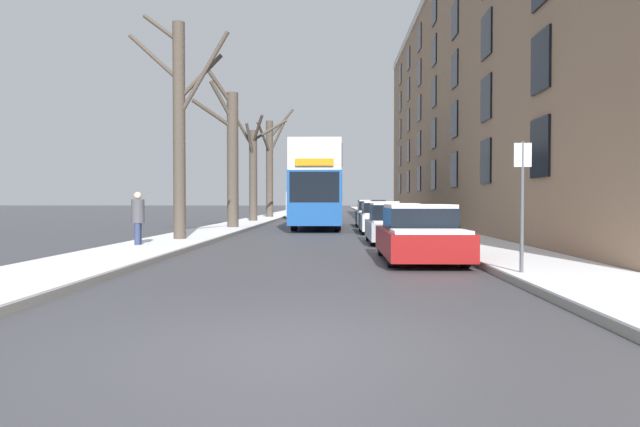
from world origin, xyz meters
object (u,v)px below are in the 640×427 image
Objects in this scene: bare_tree_left_3 at (270,165)px; parked_car_3 at (372,214)px; parked_car_0 at (419,235)px; street_sign_post at (522,201)px; parked_car_2 at (380,218)px; oncoming_van at (301,204)px; bare_tree_left_1 at (231,155)px; bare_tree_left_2 at (253,169)px; parked_car_1 at (394,225)px; pedestrian_left_sidewalk at (138,218)px; bare_tree_left_0 at (179,123)px; double_decker_bus at (318,183)px.

bare_tree_left_3 reaches higher than parked_car_3.
parked_car_0 is at bearing -77.16° from bare_tree_left_3.
street_sign_post is (1.38, -21.91, 0.79)m from parked_car_3.
parked_car_3 is 1.57× the size of street_sign_post.
parked_car_2 is 20.74m from oncoming_van.
parked_car_3 is at bearing -62.18° from bare_tree_left_3.
bare_tree_left_1 is 1.11× the size of bare_tree_left_2.
parked_car_1 is at bearing -90.00° from parked_car_2.
pedestrian_left_sidewalk is at bearing 160.05° from parked_car_0.
bare_tree_left_0 reaches higher than pedestrian_left_sidewalk.
double_decker_bus is (4.48, 11.53, -1.72)m from bare_tree_left_0.
pedestrian_left_sidewalk is (-0.54, -2.69, -3.23)m from bare_tree_left_0.
parked_car_0 is 0.91× the size of oncoming_van.
parked_car_2 is at bearing 41.08° from bare_tree_left_0.
bare_tree_left_2 reaches higher than parked_car_0.
street_sign_post reaches higher than parked_car_3.
bare_tree_left_0 is 1.12× the size of bare_tree_left_2.
bare_tree_left_3 reaches higher than bare_tree_left_2.
double_decker_bus reaches higher than street_sign_post.
bare_tree_left_2 is 9.38m from parked_car_3.
bare_tree_left_0 is 1.98× the size of parked_car_1.
parked_car_1 is 26.81m from oncoming_van.
parked_car_3 is at bearing 23.50° from double_decker_bus.
bare_tree_left_1 is at bearing -97.71° from oncoming_van.
double_decker_bus is at bearing -74.04° from bare_tree_left_3.
bare_tree_left_0 is at bearing -120.28° from parked_car_3.
bare_tree_left_2 reaches higher than oncoming_van.
street_sign_post reaches higher than pedestrian_left_sidewalk.
parked_car_1 is 9.54m from street_sign_post.
parked_car_2 is at bearing 132.10° from pedestrian_left_sidewalk.
bare_tree_left_1 is 1.63× the size of oncoming_van.
double_decker_bus is (4.45, -6.22, -1.09)m from bare_tree_left_2.
parked_car_1 is 1.01× the size of parked_car_3.
parked_car_2 is (0.00, 12.15, 0.03)m from parked_car_0.
bare_tree_left_2 is 1.77× the size of parked_car_1.
bare_tree_left_3 is 4.14m from oncoming_van.
street_sign_post is at bearing -64.00° from bare_tree_left_1.
oncoming_van is at bearing 103.53° from parked_car_2.
parked_car_0 is 1.10× the size of parked_car_3.
oncoming_van is (2.55, -0.18, -3.25)m from bare_tree_left_3.
parked_car_0 is 12.15m from parked_car_2.
bare_tree_left_2 is at bearing 125.58° from double_decker_bus.
bare_tree_left_2 is 19.17m from parked_car_1.
bare_tree_left_1 is 18.34m from oncoming_van.
double_decker_bus is 6.41× the size of pedestrian_left_sidewalk.
oncoming_van is at bearing 84.34° from bare_tree_left_0.
street_sign_post reaches higher than parked_car_2.
parked_car_1 is at bearing -90.00° from parked_car_3.
street_sign_post is at bearing -86.39° from parked_car_3.
bare_tree_left_0 is 12.49m from double_decker_bus.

